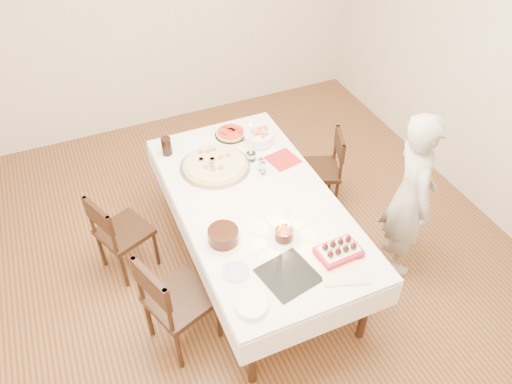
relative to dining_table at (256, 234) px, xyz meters
name	(u,v)px	position (x,y,z in m)	size (l,w,h in m)	color
floor	(255,267)	(-0.02, -0.02, -0.38)	(5.00, 5.00, 0.00)	#4F301B
wall_back	(156,4)	(-0.02, 2.48, 0.98)	(4.50, 0.04, 2.70)	beige
wall_right	(511,72)	(2.23, -0.02, 0.98)	(0.04, 5.00, 2.70)	beige
dining_table	(256,234)	(0.00, 0.00, 0.00)	(1.14, 2.14, 0.75)	white
chair_right_savory	(319,170)	(0.85, 0.50, 0.02)	(0.40, 0.40, 0.78)	black
chair_left_savory	(124,232)	(-0.97, 0.43, 0.03)	(0.41, 0.41, 0.80)	black
chair_left_dessert	(180,299)	(-0.75, -0.41, 0.08)	(0.46, 0.46, 0.90)	black
person	(411,196)	(1.11, -0.42, 0.36)	(0.54, 0.35, 1.47)	beige
pizza_white	(215,165)	(-0.15, 0.49, 0.40)	(0.58, 0.58, 0.04)	beige
pizza_pepperoni	(231,133)	(0.13, 0.86, 0.40)	(0.28, 0.28, 0.04)	red
red_placemat	(283,160)	(0.40, 0.36, 0.38)	(0.24, 0.24, 0.01)	#B21E1E
pasta_bowl	(259,137)	(0.32, 0.67, 0.42)	(0.26, 0.26, 0.08)	white
taper_candle	(251,142)	(0.16, 0.47, 0.56)	(0.08, 0.08, 0.37)	white
shaker_pair	(263,168)	(0.18, 0.27, 0.43)	(0.10, 0.10, 0.11)	white
cola_glass	(167,146)	(-0.45, 0.82, 0.45)	(0.08, 0.08, 0.16)	black
layer_cake	(223,236)	(-0.37, -0.29, 0.43)	(0.27, 0.27, 0.11)	black
cake_board	(288,275)	(-0.09, -0.73, 0.38)	(0.33, 0.33, 0.01)	black
birthday_cake	(284,231)	(0.02, -0.44, 0.46)	(0.13, 0.13, 0.14)	black
strawberry_box	(339,251)	(0.29, -0.71, 0.41)	(0.29, 0.20, 0.07)	#AC1327
box_lid	(344,274)	(0.25, -0.87, 0.38)	(0.30, 0.20, 0.02)	beige
plate_stack	(252,306)	(-0.41, -0.87, 0.40)	(0.20, 0.20, 0.04)	white
china_plate	(236,272)	(-0.40, -0.58, 0.38)	(0.18, 0.18, 0.01)	white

